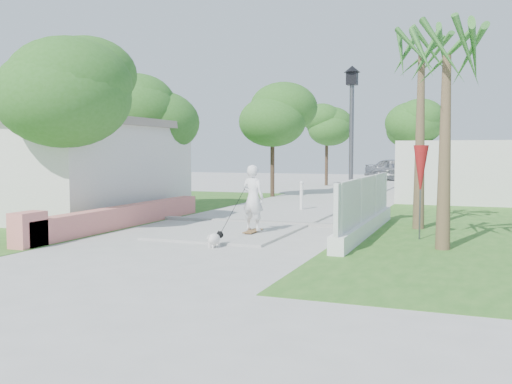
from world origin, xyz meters
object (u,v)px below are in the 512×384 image
at_px(street_lamp, 351,141).
at_px(parked_car, 400,170).
at_px(patio_umbrella, 421,171).
at_px(skateboarder, 245,203).
at_px(dog, 215,238).
at_px(bollard, 301,195).

height_order(street_lamp, parked_car, street_lamp).
bearing_deg(patio_umbrella, skateboarder, -165.97).
bearing_deg(patio_umbrella, parked_car, 97.58).
height_order(street_lamp, dog, street_lamp).
xyz_separation_m(street_lamp, patio_umbrella, (1.90, -1.00, -0.74)).
height_order(patio_umbrella, skateboarder, patio_umbrella).
distance_m(street_lamp, skateboarder, 3.44).
bearing_deg(street_lamp, patio_umbrella, -27.76).
distance_m(street_lamp, parked_car, 27.41).
relative_size(bollard, patio_umbrella, 0.47).
bearing_deg(parked_car, bollard, -167.28).
distance_m(street_lamp, bollard, 5.56).
bearing_deg(parked_car, skateboarder, -166.00).
height_order(bollard, skateboarder, skateboarder).
xyz_separation_m(patio_umbrella, skateboarder, (-4.18, -1.04, -0.83)).
bearing_deg(parked_car, patio_umbrella, -157.61).
relative_size(patio_umbrella, parked_car, 0.46).
bearing_deg(street_lamp, bollard, 120.96).
xyz_separation_m(skateboarder, parked_car, (0.41, 29.35, 0.00)).
bearing_deg(patio_umbrella, dog, -146.16).
bearing_deg(street_lamp, skateboarder, -138.11).
xyz_separation_m(street_lamp, skateboarder, (-2.28, -2.04, -1.57)).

